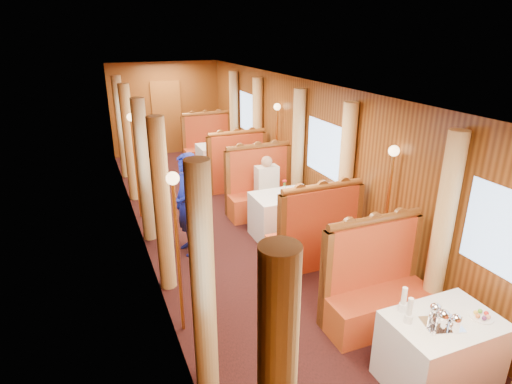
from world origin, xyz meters
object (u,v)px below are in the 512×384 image
teapot_left (442,322)px  table_far (221,160)px  table_near (440,351)px  rose_vase_far (219,137)px  banquette_mid_aft (261,193)px  tea_tray (442,325)px  banquette_far_aft (209,148)px  teapot_back (434,314)px  table_mid (284,215)px  passenger (267,182)px  steward (187,204)px  teapot_right (455,325)px  banquette_near_aft (376,292)px  banquette_mid_fwd (314,238)px  banquette_far_fwd (235,170)px  fruit_plate (482,316)px  rose_vase_mid (284,184)px

teapot_left → table_far: bearing=111.5°
table_near → rose_vase_far: 7.05m
table_near → banquette_mid_aft: banquette_mid_aft is taller
rose_vase_far → tea_tray: bearing=-90.7°
banquette_mid_aft → banquette_far_aft: bearing=90.0°
table_near → teapot_back: (-0.12, 0.04, 0.44)m
table_mid → passenger: 0.81m
rose_vase_far → table_near: bearing=-89.9°
steward → teapot_right: bearing=14.2°
banquette_near_aft → table_mid: bearing=90.0°
banquette_near_aft → teapot_left: 1.18m
table_far → teapot_back: teapot_back is taller
banquette_far_aft → teapot_left: (-0.14, -8.10, 0.40)m
table_far → passenger: bearing=-90.0°
banquette_mid_fwd → rose_vase_far: bearing=90.2°
table_near → rose_vase_far: rose_vase_far is taller
banquette_far_fwd → steward: steward is taller
fruit_plate → rose_vase_far: (-0.35, 7.14, 0.16)m
banquette_far_fwd → rose_vase_far: (-0.02, 1.05, 0.50)m
tea_tray → rose_vase_far: rose_vase_far is taller
banquette_near_aft → teapot_back: bearing=-96.8°
banquette_far_fwd → banquette_far_aft: (0.00, 2.03, 0.00)m
steward → tea_tray: bearing=14.3°
steward → table_near: bearing=15.9°
table_far → passenger: size_ratio=1.38×
table_near → fruit_plate: fruit_plate is taller
banquette_far_aft → teapot_back: banquette_far_aft is taller
table_far → rose_vase_far: bearing=120.3°
tea_tray → teapot_back: bearing=101.6°
banquette_far_fwd → teapot_right: bearing=-90.6°
fruit_plate → banquette_far_aft: bearing=92.3°
table_mid → banquette_far_fwd: 2.49m
teapot_left → teapot_right: size_ratio=1.12×
banquette_mid_aft → steward: bearing=-149.5°
table_far → teapot_left: teapot_left is taller
teapot_right → rose_vase_mid: bearing=77.7°
tea_tray → teapot_right: size_ratio=2.05×
banquette_mid_aft → rose_vase_mid: (0.01, -0.98, 0.50)m
table_mid → banquette_far_fwd: banquette_far_fwd is taller
table_near → rose_vase_mid: bearing=89.9°
table_mid → banquette_mid_aft: banquette_mid_aft is taller
banquette_near_aft → passenger: (-0.00, 3.20, 0.32)m
table_near → banquette_mid_aft: size_ratio=0.78×
rose_vase_mid → fruit_plate: bearing=-84.9°
banquette_near_aft → rose_vase_far: 6.04m
banquette_near_aft → banquette_mid_fwd: 1.47m
teapot_right → teapot_back: bearing=95.3°
teapot_back → rose_vase_far: (0.10, 7.00, 0.11)m
banquette_far_aft → tea_tray: (-0.10, -8.06, 0.33)m
banquette_mid_aft → fruit_plate: size_ratio=6.17×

